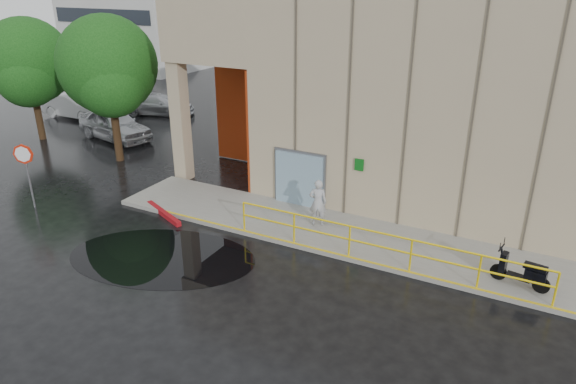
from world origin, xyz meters
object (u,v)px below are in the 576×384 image
(car_b, at_px, (76,106))
(scooter, at_px, (523,264))
(car_a, at_px, (115,125))
(car_c, at_px, (158,104))
(stop_sign, at_px, (25,162))
(tree_far, at_px, (28,65))
(person, at_px, (318,202))
(tree_near, at_px, (108,69))
(red_curb, at_px, (164,213))

(car_b, bearing_deg, scooter, -107.38)
(car_a, bearing_deg, car_c, 29.13)
(stop_sign, bearing_deg, car_c, 109.82)
(car_c, distance_m, tree_far, 8.17)
(car_c, relative_size, tree_far, 0.72)
(person, relative_size, car_b, 0.36)
(person, relative_size, tree_near, 0.25)
(red_curb, distance_m, car_c, 15.52)
(tree_far, bearing_deg, tree_near, -5.86)
(red_curb, distance_m, car_b, 16.63)
(tree_near, bearing_deg, red_curb, -32.85)
(stop_sign, relative_size, tree_near, 0.38)
(car_a, relative_size, car_c, 1.03)
(stop_sign, bearing_deg, car_b, 129.70)
(person, relative_size, stop_sign, 0.66)
(red_curb, bearing_deg, car_a, 143.76)
(red_curb, height_order, car_b, car_b)
(tree_far, bearing_deg, car_c, 75.74)
(car_a, bearing_deg, stop_sign, -142.63)
(car_b, bearing_deg, tree_near, -121.01)
(stop_sign, height_order, car_c, stop_sign)
(red_curb, height_order, car_c, car_c)
(car_b, height_order, tree_far, tree_far)
(person, xyz_separation_m, car_b, (-19.61, 6.96, -0.23))
(tree_near, bearing_deg, car_a, 137.66)
(tree_near, bearing_deg, car_c, 119.51)
(scooter, xyz_separation_m, tree_far, (-24.12, 3.61, 3.11))
(person, height_order, stop_sign, stop_sign)
(car_c, bearing_deg, stop_sign, -177.45)
(scooter, relative_size, car_c, 0.35)
(person, xyz_separation_m, scooter, (6.59, -0.92, -0.12))
(car_b, relative_size, tree_near, 0.68)
(red_curb, xyz_separation_m, tree_far, (-12.10, 4.39, 3.88))
(car_b, bearing_deg, car_c, -53.49)
(person, distance_m, scooter, 6.66)
(scooter, distance_m, tree_far, 24.59)
(person, height_order, car_a, person)
(person, height_order, car_b, person)
(stop_sign, distance_m, car_a, 8.98)
(scooter, xyz_separation_m, stop_sign, (-16.85, -2.51, 0.99))
(red_curb, xyz_separation_m, car_a, (-8.64, 6.33, 0.72))
(tree_near, bearing_deg, scooter, -9.45)
(red_curb, distance_m, tree_far, 13.44)
(stop_sign, xyz_separation_m, tree_near, (-0.97, 5.48, 2.47))
(red_curb, relative_size, tree_far, 0.38)
(scooter, relative_size, car_b, 0.36)
(person, bearing_deg, red_curb, -4.56)
(car_a, bearing_deg, tree_far, 131.33)
(car_a, relative_size, tree_near, 0.71)
(red_curb, bearing_deg, scooter, 3.70)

